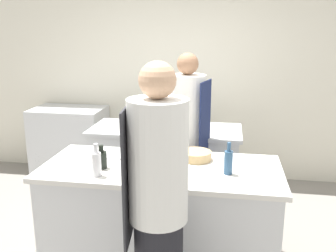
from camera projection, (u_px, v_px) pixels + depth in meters
wall_back at (190, 74)px, 4.97m from camera, size 8.00×0.06×2.80m
prep_counter at (161, 215)px, 3.18m from camera, size 1.95×0.86×0.90m
pass_counter at (166, 165)px, 4.34m from camera, size 1.70×0.72×0.90m
oven_range at (70, 142)px, 5.12m from camera, size 0.95×0.62×0.95m
chef_at_prep_near at (158, 207)px, 2.33m from camera, size 0.40×0.38×1.82m
chef_at_stove at (187, 141)px, 3.78m from camera, size 0.41×0.39×1.77m
bottle_olive_oil at (97, 163)px, 2.84m from camera, size 0.07×0.07×0.26m
bottle_vinegar at (228, 161)px, 2.88m from camera, size 0.07×0.07×0.26m
bottle_wine at (172, 152)px, 3.09m from camera, size 0.06×0.06×0.27m
bottle_cooking_oil at (102, 159)px, 3.01m from camera, size 0.09×0.09×0.19m
bowl_mixing_large at (196, 156)px, 3.21m from camera, size 0.27×0.27×0.08m
bowl_prep_small at (149, 154)px, 3.25m from camera, size 0.18×0.18×0.07m
cutting_board at (104, 154)px, 3.33m from camera, size 0.37×0.20×0.01m
stockpot at (186, 117)px, 4.29m from camera, size 0.25×0.25×0.22m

